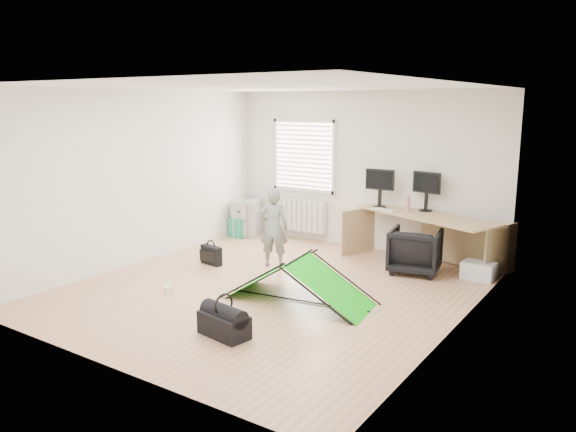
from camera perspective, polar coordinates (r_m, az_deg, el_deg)
The scene contains 18 objects.
ground at distance 7.73m, azimuth -1.66°, elevation -7.41°, with size 5.50×5.50×0.00m, color tan.
back_wall at distance 9.76m, azimuth 7.72°, elevation 4.58°, with size 5.00×0.02×2.70m, color silver.
window at distance 10.28m, azimuth 1.61°, elevation 6.14°, with size 1.20×0.06×1.20m, color silver.
radiator at distance 10.41m, azimuth 1.45°, elevation 0.08°, with size 1.00×0.12×0.60m, color silver.
desk at distance 9.05m, azimuth 13.67°, elevation -2.31°, with size 2.34×0.74×0.80m, color tan.
filing_cabinet at distance 10.76m, azimuth -4.08°, elevation -0.15°, with size 0.44×0.59×0.68m, color #A6A8AB.
monitor_left at distance 9.36m, azimuth 9.32°, elevation 2.27°, with size 0.49×0.11×0.47m, color black.
monitor_right at distance 9.20m, azimuth 13.88°, elevation 1.91°, with size 0.48×0.11×0.46m, color black.
keyboard at distance 9.14m, azimuth 9.75°, elevation 0.62°, with size 0.44×0.15×0.02m, color beige.
thermos at distance 9.06m, azimuth 12.06°, elevation 1.23°, with size 0.08×0.08×0.27m, color #CE737E.
office_chair at distance 8.57m, azimuth 12.78°, elevation -3.47°, with size 0.71×0.74×0.67m, color black.
person at distance 8.61m, azimuth -1.49°, elevation -1.19°, with size 0.45×0.30×1.23m, color slate.
kite at distance 7.17m, azimuth 1.12°, elevation -6.48°, with size 1.88×0.82×0.58m, color #13C012, non-canonical shape.
storage_crate at distance 8.56m, azimuth 18.80°, elevation -5.27°, with size 0.45×0.32×0.25m, color silver.
tote_bag at distance 10.62m, azimuth -5.25°, elevation -1.19°, with size 0.31×0.14×0.37m, color #1F996F.
laptop_bag at distance 8.90m, azimuth -7.79°, elevation -3.96°, with size 0.40×0.12×0.30m, color black.
white_box at distance 7.72m, azimuth -12.07°, elevation -7.32°, with size 0.09×0.09×0.09m, color silver.
duffel_bag at distance 6.24m, azimuth -6.51°, elevation -10.94°, with size 0.58×0.30×0.25m, color black.
Camera 1 is at (4.25, -5.96, 2.49)m, focal length 35.00 mm.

